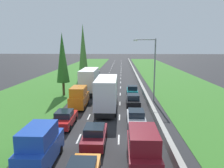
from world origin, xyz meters
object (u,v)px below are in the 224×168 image
Objects in this scene: maroon_sedan_centre_lane at (95,135)px; black_sedan_right_lane at (133,100)px; maroon_van_right_lane at (143,150)px; orange_sedan_left_lane at (97,79)px; red_sedan_left_lane at (65,118)px; teal_hatchback_right_lane at (132,91)px; blue_van_left_lane at (40,146)px; white_box_truck_left_lane at (90,80)px; orange_van_left_lane at (79,97)px; poplar_tree_third at (83,47)px; street_light_mast at (152,65)px; silver_sedan_right_lane at (136,118)px; poplar_tree_second at (62,58)px; white_box_truck_centre_lane at (107,93)px.

black_sedan_right_lane is (3.71, 11.82, 0.00)m from maroon_sedan_centre_lane.
orange_sedan_left_lane is (-6.65, 33.56, -0.59)m from maroon_van_right_lane.
red_sedan_left_lane is 1.00× the size of black_sedan_right_lane.
maroon_van_right_lane is 21.45m from teal_hatchback_right_lane.
white_box_truck_left_lane is at bearing 89.87° from blue_van_left_lane.
blue_van_left_lane is 1.09× the size of red_sedan_left_lane.
orange_van_left_lane is 10.18m from teal_hatchback_right_lane.
poplar_tree_third reaches higher than red_sedan_left_lane.
teal_hatchback_right_lane is at bearing 88.45° from black_sedan_right_lane.
street_light_mast is at bearing -57.76° from poplar_tree_third.
street_light_mast is (2.88, 10.06, 4.42)m from silver_sedan_right_lane.
orange_van_left_lane is 1.09× the size of black_sedan_right_lane.
poplar_tree_second reaches higher than silver_sedan_right_lane.
orange_van_left_lane is at bearing 115.79° from maroon_van_right_lane.
white_box_truck_left_lane reaches higher than red_sedan_left_lane.
maroon_van_right_lane is 1.09× the size of red_sedan_left_lane.
white_box_truck_centre_lane is at bearing -153.54° from black_sedan_right_lane.
teal_hatchback_right_lane reaches higher than black_sedan_right_lane.
red_sedan_left_lane is at bearing 133.05° from maroon_van_right_lane.
blue_van_left_lane is 33.33m from orange_sedan_left_lane.
orange_sedan_left_lane is at bearing 104.86° from silver_sedan_right_lane.
red_sedan_left_lane is 0.48× the size of white_box_truck_centre_lane.
orange_van_left_lane is at bearing -90.76° from orange_sedan_left_lane.
silver_sedan_right_lane is at bearing -71.20° from poplar_tree_third.
white_box_truck_centre_lane is 2.09× the size of orange_sedan_left_lane.
silver_sedan_right_lane is 16.90m from white_box_truck_left_lane.
silver_sedan_right_lane is 1.00× the size of black_sedan_right_lane.
red_sedan_left_lane is 0.92× the size of orange_van_left_lane.
blue_van_left_lane is at bearing -108.62° from teal_hatchback_right_lane.
silver_sedan_right_lane is at bearing -41.31° from orange_van_left_lane.
poplar_tree_second reaches higher than teal_hatchback_right_lane.
blue_van_left_lane is 40.34m from poplar_tree_third.
maroon_van_right_lane is (6.83, -0.24, 0.00)m from blue_van_left_lane.
orange_van_left_lane is at bearing -158.42° from street_light_mast.
white_box_truck_left_lane is 17.70m from poplar_tree_third.
white_box_truck_left_lane is 6.01m from poplar_tree_second.
street_light_mast reaches higher than maroon_sedan_centre_lane.
white_box_truck_left_lane is at bearing 151.35° from street_light_mast.
blue_van_left_lane is at bearing -79.35° from poplar_tree_second.
teal_hatchback_right_lane is at bearing -59.13° from poplar_tree_third.
black_sedan_right_lane is at bearing 89.43° from maroon_van_right_lane.
maroon_sedan_centre_lane is 0.34× the size of poplar_tree_third.
maroon_van_right_lane is at bearing -2.03° from blue_van_left_lane.
white_box_truck_left_lane reaches higher than black_sedan_right_lane.
maroon_van_right_lane is 14.11m from white_box_truck_centre_lane.
poplar_tree_third is at bearing 101.14° from maroon_sedan_centre_lane.
teal_hatchback_right_lane is at bearing 65.40° from white_box_truck_centre_lane.
poplar_tree_third reaches higher than white_box_truck_left_lane.
orange_sedan_left_lane is (0.26, 19.26, -0.59)m from orange_van_left_lane.
street_light_mast is at bearing -57.93° from orange_sedan_left_lane.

